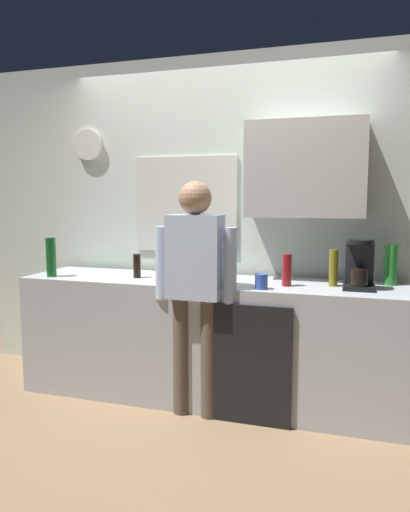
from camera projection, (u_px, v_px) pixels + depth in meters
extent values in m
plane|color=#8C6D4C|center=(196.00, 414.00, 3.34)|extent=(8.00, 8.00, 0.00)
cube|color=#B2B7BC|center=(208.00, 340.00, 3.58)|extent=(2.80, 0.64, 0.89)
cube|color=black|center=(249.00, 365.00, 3.15)|extent=(0.56, 0.02, 0.80)
cube|color=silver|center=(224.00, 222.00, 3.88)|extent=(4.40, 0.10, 2.60)
cube|color=beige|center=(185.00, 204.00, 3.90)|extent=(0.86, 0.02, 0.76)
cube|color=#8CA5C6|center=(186.00, 204.00, 3.91)|extent=(0.80, 0.02, 0.70)
cube|color=#B7B2A8|center=(306.00, 170.00, 3.44)|extent=(0.84, 0.32, 0.68)
cylinder|color=silver|center=(88.00, 145.00, 4.09)|extent=(0.26, 0.03, 0.26)
cube|color=black|center=(359.00, 287.00, 3.17)|extent=(0.20, 0.20, 0.03)
cube|color=black|center=(360.00, 263.00, 3.21)|extent=(0.18, 0.08, 0.28)
cylinder|color=black|center=(359.00, 277.00, 3.13)|extent=(0.11, 0.11, 0.11)
cylinder|color=black|center=(360.00, 242.00, 3.13)|extent=(0.17, 0.17, 0.03)
cylinder|color=#2D8C33|center=(391.00, 265.00, 3.32)|extent=(0.09, 0.09, 0.28)
cylinder|color=olive|center=(333.00, 268.00, 3.28)|extent=(0.06, 0.06, 0.25)
cylinder|color=black|center=(137.00, 266.00, 3.63)|extent=(0.06, 0.06, 0.18)
cylinder|color=#195923|center=(51.00, 257.00, 3.68)|extent=(0.07, 0.07, 0.30)
cylinder|color=maroon|center=(287.00, 270.00, 3.28)|extent=(0.06, 0.06, 0.22)
cylinder|color=yellow|center=(170.00, 278.00, 3.38)|extent=(0.07, 0.07, 0.08)
cylinder|color=#3351B2|center=(261.00, 282.00, 3.18)|extent=(0.08, 0.08, 0.10)
cylinder|color=#9E5638|center=(202.00, 274.00, 3.53)|extent=(0.10, 0.10, 0.09)
sphere|color=#2D7233|center=(202.00, 259.00, 3.52)|extent=(0.15, 0.15, 0.15)
cylinder|color=brown|center=(182.00, 355.00, 3.33)|extent=(0.12, 0.12, 0.82)
cylinder|color=brown|center=(209.00, 358.00, 3.27)|extent=(0.12, 0.12, 0.82)
cube|color=silver|center=(195.00, 257.00, 3.21)|extent=(0.36, 0.20, 0.56)
sphere|color=#A57A59|center=(195.00, 198.00, 3.17)|extent=(0.22, 0.22, 0.22)
cylinder|color=silver|center=(162.00, 263.00, 3.29)|extent=(0.09, 0.09, 0.50)
cylinder|color=silver|center=(230.00, 266.00, 3.15)|extent=(0.09, 0.09, 0.50)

